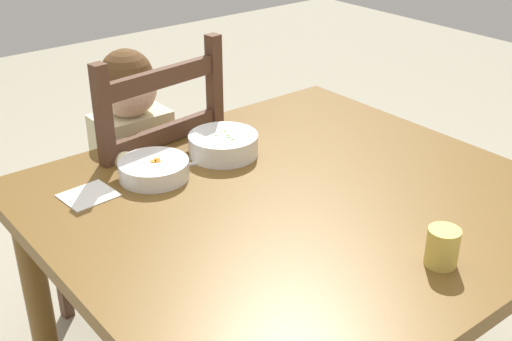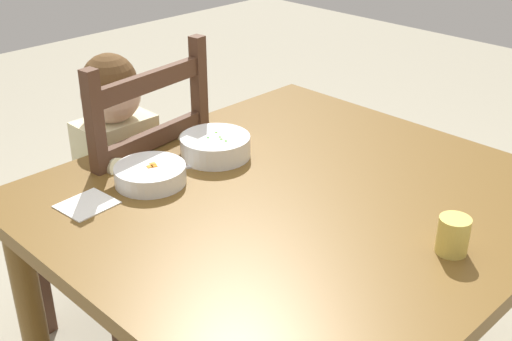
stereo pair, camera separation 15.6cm
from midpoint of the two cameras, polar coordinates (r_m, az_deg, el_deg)
dining_table at (r=1.62m, az=0.82°, el=-5.04°), size 1.16×1.10×0.72m
dining_chair at (r=2.06m, az=-13.17°, el=-3.49°), size 0.47×0.47×1.00m
child_figure at (r=1.98m, az=-13.75°, el=0.56°), size 0.32×0.31×0.96m
bowl_of_peas at (r=1.76m, az=-6.04°, el=2.14°), size 0.19×0.19×0.06m
bowl_of_carrots at (r=1.65m, az=-11.91°, el=-0.36°), size 0.18×0.18×0.05m
spoon at (r=1.70m, az=-10.36°, el=-0.06°), size 0.14×0.07×0.01m
drinking_cup at (r=1.38m, az=13.78°, el=-5.62°), size 0.07×0.07×0.08m
paper_napkin at (r=1.60m, az=-17.30°, el=-2.93°), size 0.13×0.12×0.00m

